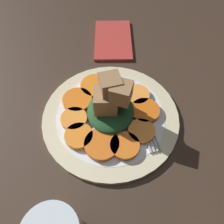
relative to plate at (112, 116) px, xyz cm
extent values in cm
cube|color=#38281E|center=(0.00, 0.00, -1.52)|extent=(120.00, 120.00, 2.00)
cylinder|color=beige|center=(0.00, 0.00, -0.02)|extent=(28.98, 28.98, 1.00)
cylinder|color=white|center=(0.00, 0.00, 0.03)|extent=(23.19, 23.19, 1.00)
cylinder|color=#F99539|center=(4.84, -5.96, 1.12)|extent=(5.54, 5.54, 1.08)
cylinder|color=#D76115|center=(7.20, -1.59, 1.12)|extent=(5.22, 5.22, 1.08)
cylinder|color=orange|center=(7.58, 3.47, 1.12)|extent=(6.68, 6.68, 1.08)
cylinder|color=orange|center=(3.53, 7.26, 1.12)|extent=(6.46, 6.46, 1.08)
cylinder|color=orange|center=(-1.35, 7.57, 1.12)|extent=(5.48, 5.48, 1.08)
cylinder|color=orange|center=(-5.33, 6.29, 1.12)|extent=(5.62, 5.62, 1.08)
cylinder|color=orange|center=(-7.13, 1.75, 1.12)|extent=(6.80, 6.80, 1.08)
cylinder|color=orange|center=(-7.52, -2.66, 1.12)|extent=(5.70, 5.70, 1.08)
cylinder|color=orange|center=(-4.41, -6.12, 1.12)|extent=(5.40, 5.40, 1.08)
cylinder|color=orange|center=(0.56, -7.34, 1.12)|extent=(6.18, 6.18, 1.08)
ellipsoid|color=#1E4723|center=(0.00, 0.00, 1.95)|extent=(10.78, 9.70, 2.73)
cube|color=#9E754C|center=(0.20, 0.91, 5.57)|extent=(4.54, 4.54, 4.51)
cube|color=olive|center=(1.64, 0.06, 5.03)|extent=(3.62, 3.62, 3.45)
cube|color=#9E754C|center=(0.87, 0.08, 9.04)|extent=(4.65, 4.65, 3.82)
cube|color=#9E754C|center=(-0.70, -1.92, 8.90)|extent=(4.70, 4.70, 3.72)
cube|color=#B2B2B7|center=(3.24, -5.96, 0.78)|extent=(11.99, 3.64, 0.40)
cube|color=#B2B2B7|center=(-3.36, -7.40, 0.78)|extent=(1.92, 2.57, 0.40)
cube|color=#B2B2B7|center=(-6.17, -9.03, 0.78)|extent=(4.70, 1.31, 0.40)
cube|color=#B2B2B7|center=(-6.31, -8.38, 0.78)|extent=(4.70, 1.31, 0.40)
cube|color=#B2B2B7|center=(-6.46, -7.73, 0.78)|extent=(4.70, 1.31, 0.40)
cube|color=#B2B2B7|center=(-6.60, -7.08, 0.78)|extent=(4.70, 1.31, 0.40)
cube|color=#B2332D|center=(25.80, -0.91, -0.12)|extent=(16.89, 10.13, 0.80)
camera|label=1|loc=(-25.56, 0.31, 39.28)|focal=35.00mm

